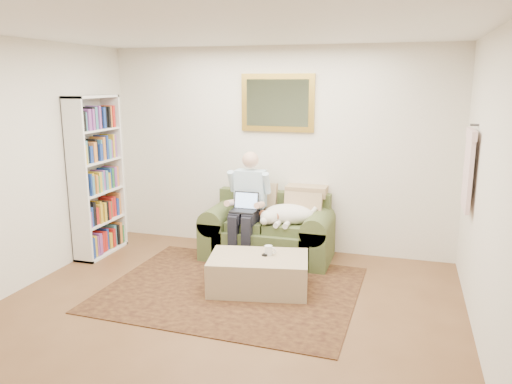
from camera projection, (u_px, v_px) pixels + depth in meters
The scene contains 12 objects.
room_shell at pixel (217, 181), 4.41m from camera, with size 4.51×5.00×2.61m.
rug at pixel (232, 289), 5.31m from camera, with size 2.60×2.08×0.01m, color black.
sofa at pixel (268, 236), 6.23m from camera, with size 1.58×0.80×0.95m.
seated_man at pixel (246, 207), 6.07m from camera, with size 0.52×0.74×1.33m, color #8CBDD8, non-canonical shape.
laptop at pixel (245, 206), 6.01m from camera, with size 0.31×0.24×0.22m.
sleeping_dog at pixel (289, 214), 6.00m from camera, with size 0.65×0.41×0.24m, color white, non-canonical shape.
ottoman at pixel (259, 273), 5.26m from camera, with size 1.02×0.65×0.37m, color tan.
coffee_mug at pixel (268, 250), 5.26m from camera, with size 0.08×0.08×0.10m, color white.
tv_remote at pixel (267, 254), 5.28m from camera, with size 0.05×0.15×0.02m, color black.
bookshelf at pixel (97, 177), 6.23m from camera, with size 0.28×0.80×2.00m, color white, non-canonical shape.
wall_mirror at pixel (277, 103), 6.25m from camera, with size 0.94×0.04×0.72m.
hanging_shirt at pixel (469, 165), 4.94m from camera, with size 0.06×0.52×0.90m, color silver, non-canonical shape.
Camera 1 is at (1.58, -3.68, 2.17)m, focal length 35.00 mm.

